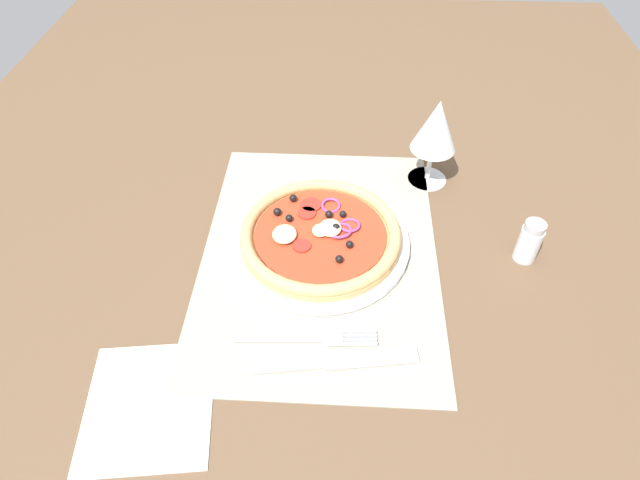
{
  "coord_description": "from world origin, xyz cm",
  "views": [
    {
      "loc": [
        53.09,
        2.81,
        56.9
      ],
      "look_at": [
        -0.45,
        0.0,
        2.41
      ],
      "focal_mm": 30.02,
      "sensor_mm": 36.0,
      "label": 1
    }
  ],
  "objects_px": {
    "pizza": "(323,234)",
    "knife": "(338,361)",
    "napkin": "(149,404)",
    "pepper_shaker": "(529,241)",
    "plate": "(323,242)",
    "fork": "(313,338)",
    "wine_glass": "(436,128)"
  },
  "relations": [
    {
      "from": "pizza",
      "to": "knife",
      "type": "height_order",
      "value": "pizza"
    },
    {
      "from": "plate",
      "to": "pepper_shaker",
      "type": "height_order",
      "value": "pepper_shaker"
    },
    {
      "from": "plate",
      "to": "knife",
      "type": "relative_size",
      "value": 1.3
    },
    {
      "from": "fork",
      "to": "wine_glass",
      "type": "height_order",
      "value": "wine_glass"
    },
    {
      "from": "fork",
      "to": "knife",
      "type": "distance_m",
      "value": 0.04
    },
    {
      "from": "pizza",
      "to": "knife",
      "type": "xyz_separation_m",
      "value": [
        0.2,
        0.03,
        -0.02
      ]
    },
    {
      "from": "plate",
      "to": "pizza",
      "type": "bearing_deg",
      "value": -135.04
    },
    {
      "from": "knife",
      "to": "pepper_shaker",
      "type": "distance_m",
      "value": 0.33
    },
    {
      "from": "fork",
      "to": "pizza",
      "type": "bearing_deg",
      "value": 85.53
    },
    {
      "from": "knife",
      "to": "pepper_shaker",
      "type": "relative_size",
      "value": 2.99
    },
    {
      "from": "plate",
      "to": "knife",
      "type": "bearing_deg",
      "value": 7.96
    },
    {
      "from": "napkin",
      "to": "knife",
      "type": "bearing_deg",
      "value": 106.93
    },
    {
      "from": "fork",
      "to": "knife",
      "type": "xyz_separation_m",
      "value": [
        0.03,
        0.03,
        0.0
      ]
    },
    {
      "from": "napkin",
      "to": "pepper_shaker",
      "type": "xyz_separation_m",
      "value": [
        -0.26,
        0.48,
        0.03
      ]
    },
    {
      "from": "pizza",
      "to": "knife",
      "type": "bearing_deg",
      "value": 8.06
    },
    {
      "from": "fork",
      "to": "knife",
      "type": "relative_size",
      "value": 0.9
    },
    {
      "from": "fork",
      "to": "wine_glass",
      "type": "xyz_separation_m",
      "value": [
        -0.33,
        0.17,
        0.09
      ]
    },
    {
      "from": "pizza",
      "to": "pepper_shaker",
      "type": "distance_m",
      "value": 0.29
    },
    {
      "from": "pizza",
      "to": "pepper_shaker",
      "type": "bearing_deg",
      "value": 88.68
    },
    {
      "from": "plate",
      "to": "pizza",
      "type": "relative_size",
      "value": 1.11
    },
    {
      "from": "plate",
      "to": "fork",
      "type": "xyz_separation_m",
      "value": [
        0.17,
        -0.0,
        -0.0
      ]
    },
    {
      "from": "wine_glass",
      "to": "pepper_shaker",
      "type": "xyz_separation_m",
      "value": [
        0.17,
        0.12,
        -0.07
      ]
    },
    {
      "from": "pizza",
      "to": "napkin",
      "type": "height_order",
      "value": "pizza"
    },
    {
      "from": "knife",
      "to": "napkin",
      "type": "bearing_deg",
      "value": -171.67
    },
    {
      "from": "pizza",
      "to": "napkin",
      "type": "xyz_separation_m",
      "value": [
        0.26,
        -0.19,
        -0.02
      ]
    },
    {
      "from": "napkin",
      "to": "plate",
      "type": "bearing_deg",
      "value": 144.55
    },
    {
      "from": "knife",
      "to": "napkin",
      "type": "distance_m",
      "value": 0.22
    },
    {
      "from": "pizza",
      "to": "fork",
      "type": "bearing_deg",
      "value": -1.34
    },
    {
      "from": "plate",
      "to": "knife",
      "type": "height_order",
      "value": "plate"
    },
    {
      "from": "fork",
      "to": "pepper_shaker",
      "type": "relative_size",
      "value": 2.69
    },
    {
      "from": "wine_glass",
      "to": "napkin",
      "type": "bearing_deg",
      "value": -39.54
    },
    {
      "from": "knife",
      "to": "pepper_shaker",
      "type": "height_order",
      "value": "pepper_shaker"
    }
  ]
}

